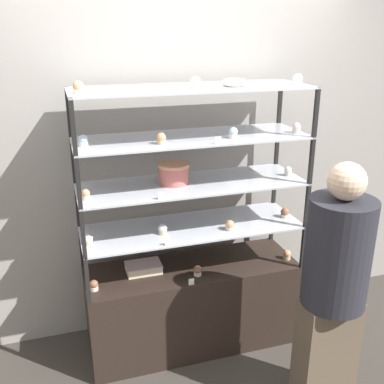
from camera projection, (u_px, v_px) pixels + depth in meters
ground_plane at (192, 340)px, 3.31m from camera, size 20.00×20.00×0.00m
back_wall at (176, 157)px, 3.21m from camera, size 8.00×0.05×2.60m
display_base at (192, 305)px, 3.20m from camera, size 1.46×0.49×0.62m
display_riser_lower at (192, 229)px, 3.00m from camera, size 1.46×0.49×0.30m
display_riser_middle at (192, 186)px, 2.89m from camera, size 1.46×0.49×0.30m
display_riser_upper at (192, 140)px, 2.79m from camera, size 1.46×0.49×0.30m
display_riser_top at (192, 90)px, 2.68m from camera, size 1.46×0.49×0.30m
layer_cake_centerpiece at (174, 173)px, 2.86m from camera, size 0.20×0.20×0.13m
sheet_cake_frosted at (144, 268)px, 3.02m from camera, size 0.24×0.16×0.06m
cupcake_0 at (94, 285)px, 2.81m from camera, size 0.05×0.05×0.07m
cupcake_1 at (197, 271)px, 2.97m from camera, size 0.05×0.05×0.07m
cupcake_2 at (287, 255)px, 3.18m from camera, size 0.05×0.05×0.07m
price_tag_0 at (191, 282)px, 2.87m from camera, size 0.04×0.00×0.04m
cupcake_3 at (88, 240)px, 2.73m from camera, size 0.06×0.06×0.07m
cupcake_4 at (163, 229)px, 2.87m from camera, size 0.06×0.06×0.07m
cupcake_5 at (230, 225)px, 2.93m from camera, size 0.06×0.06×0.07m
cupcake_6 at (285, 213)px, 3.12m from camera, size 0.06×0.06×0.07m
price_tag_1 at (168, 242)px, 2.72m from camera, size 0.04×0.00×0.04m
cupcake_7 at (86, 195)px, 2.60m from camera, size 0.05×0.05×0.06m
cupcake_8 at (288, 171)px, 3.02m from camera, size 0.05×0.05×0.06m
price_tag_2 at (162, 196)px, 2.61m from camera, size 0.04×0.00×0.04m
cupcake_9 at (83, 141)px, 2.55m from camera, size 0.05×0.05×0.07m
cupcake_10 at (161, 139)px, 2.60m from camera, size 0.05×0.05×0.07m
cupcake_11 at (233, 133)px, 2.74m from camera, size 0.05×0.05×0.07m
cupcake_12 at (296, 128)px, 2.87m from camera, size 0.05×0.05×0.07m
price_tag_3 at (218, 140)px, 2.60m from camera, size 0.04×0.00×0.04m
cupcake_13 at (78, 88)px, 2.39m from camera, size 0.06×0.06×0.07m
cupcake_14 at (195, 83)px, 2.61m from camera, size 0.06×0.06×0.07m
cupcake_15 at (298, 79)px, 2.77m from camera, size 0.06×0.06×0.07m
price_tag_4 at (173, 89)px, 2.42m from camera, size 0.04×0.00×0.04m
donut_glazed at (234, 82)px, 2.71m from camera, size 0.15×0.15×0.04m
customer_figure at (334, 285)px, 2.50m from camera, size 0.36×0.36×1.53m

